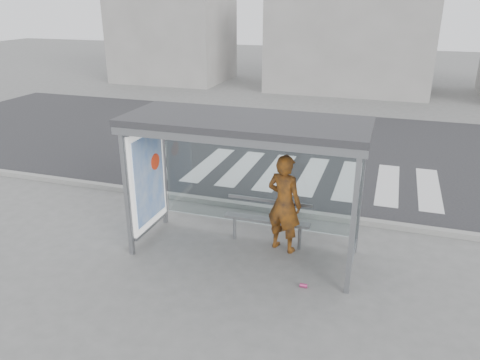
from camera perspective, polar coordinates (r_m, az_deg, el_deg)
name	(u,v)px	position (r m, az deg, el deg)	size (l,w,h in m)	color
ground	(244,253)	(9.02, 0.49, -8.84)	(80.00, 80.00, 0.00)	#62625F
road	(310,148)	(15.31, 8.49, 3.90)	(30.00, 10.00, 0.01)	#242426
curb	(270,209)	(10.66, 3.68, -3.52)	(30.00, 0.18, 0.12)	gray
crosswalk	(311,176)	(12.90, 8.71, 0.52)	(6.55, 3.00, 0.00)	silver
bus_shelter	(226,151)	(8.37, -1.77, 3.59)	(4.25, 1.65, 2.62)	gray
building_left	(173,26)	(28.32, -8.16, 18.05)	(6.00, 5.00, 6.00)	gray
building_center	(351,40)	(25.62, 13.36, 16.26)	(8.00, 5.00, 5.00)	gray
person	(284,203)	(8.76, 5.41, -2.87)	(0.70, 0.46, 1.92)	#E54615
bench	(267,219)	(9.12, 3.33, -4.80)	(1.69, 0.31, 0.87)	slate
soda_can	(304,286)	(8.10, 7.75, -12.63)	(0.07, 0.07, 0.13)	#E24287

